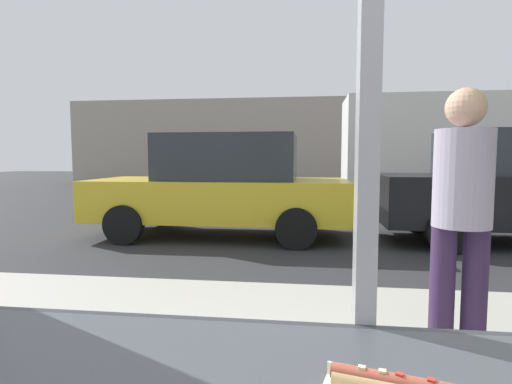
% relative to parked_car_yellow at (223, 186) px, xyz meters
% --- Properties ---
extents(ground_plane, '(60.00, 60.00, 0.00)m').
position_rel_parked_car_yellow_xyz_m(ground_plane, '(1.64, 1.87, -0.90)').
color(ground_plane, '#2D2D30').
extents(sidewalk_strip, '(16.00, 2.80, 0.16)m').
position_rel_parked_car_yellow_xyz_m(sidewalk_strip, '(1.64, -4.53, -0.82)').
color(sidewalk_strip, '#B2ADA3').
rests_on(sidewalk_strip, ground).
extents(building_facade_far, '(28.00, 1.20, 4.68)m').
position_rel_parked_car_yellow_xyz_m(building_facade_far, '(1.64, 16.10, 1.44)').
color(building_facade_far, '#A89E8E').
rests_on(building_facade_far, ground).
extents(parked_car_yellow, '(4.46, 2.00, 1.79)m').
position_rel_parked_car_yellow_xyz_m(parked_car_yellow, '(0.00, 0.00, 0.00)').
color(parked_car_yellow, gold).
rests_on(parked_car_yellow, ground).
extents(box_truck, '(6.30, 2.44, 3.11)m').
position_rel_parked_car_yellow_xyz_m(box_truck, '(5.51, 5.32, 0.77)').
color(box_truck, silver).
rests_on(box_truck, ground).
extents(pedestrian, '(0.32, 0.32, 1.63)m').
position_rel_parked_car_yellow_xyz_m(pedestrian, '(2.38, -4.61, 0.19)').
color(pedestrian, '#332242').
rests_on(pedestrian, sidewalk_strip).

